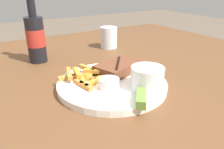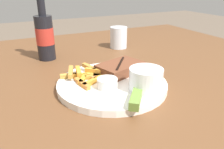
{
  "view_description": "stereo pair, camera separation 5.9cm",
  "coord_description": "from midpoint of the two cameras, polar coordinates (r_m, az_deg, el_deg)",
  "views": [
    {
      "loc": [
        -0.29,
        -0.46,
        1.02
      ],
      "look_at": [
        0.0,
        0.0,
        0.79
      ],
      "focal_mm": 35.0,
      "sensor_mm": 36.0,
      "label": 1
    },
    {
      "loc": [
        -0.24,
        -0.49,
        1.02
      ],
      "look_at": [
        0.0,
        0.0,
        0.79
      ],
      "focal_mm": 35.0,
      "sensor_mm": 36.0,
      "label": 2
    }
  ],
  "objects": [
    {
      "name": "steak_portion",
      "position": [
        0.65,
        -1.05,
        1.73
      ],
      "size": [
        0.15,
        0.12,
        0.03
      ],
      "color": "brown",
      "rests_on": "dinner_plate"
    },
    {
      "name": "dining_table",
      "position": [
        0.64,
        -2.69,
        -8.18
      ],
      "size": [
        1.53,
        1.4,
        0.75
      ],
      "color": "brown",
      "rests_on": "ground_plane"
    },
    {
      "name": "drinking_glass",
      "position": [
        0.97,
        -2.64,
        9.63
      ],
      "size": [
        0.07,
        0.07,
        0.09
      ],
      "color": "silver",
      "rests_on": "dining_table"
    },
    {
      "name": "pickle_spear",
      "position": [
        0.51,
        4.66,
        -5.77
      ],
      "size": [
        0.07,
        0.08,
        0.02
      ],
      "color": "olive",
      "rests_on": "dinner_plate"
    },
    {
      "name": "coleslaw_cup",
      "position": [
        0.55,
        6.21,
        -0.59
      ],
      "size": [
        0.08,
        0.08,
        0.06
      ],
      "color": "white",
      "rests_on": "dinner_plate"
    },
    {
      "name": "beer_bottle",
      "position": [
        0.83,
        -21.33,
        9.16
      ],
      "size": [
        0.06,
        0.06,
        0.26
      ],
      "color": "black",
      "rests_on": "dining_table"
    },
    {
      "name": "dinner_plate",
      "position": [
        0.61,
        -2.81,
        -2.58
      ],
      "size": [
        0.3,
        0.3,
        0.02
      ],
      "color": "white",
      "rests_on": "dining_table"
    },
    {
      "name": "fries_pile",
      "position": [
        0.62,
        -9.62,
        -0.47
      ],
      "size": [
        0.14,
        0.14,
        0.02
      ],
      "color": "orange",
      "rests_on": "dinner_plate"
    },
    {
      "name": "fork_utensil",
      "position": [
        0.6,
        -10.41,
        -2.21
      ],
      "size": [
        0.13,
        0.06,
        0.0
      ],
      "rotation": [
        0.0,
        0.0,
        5.91
      ],
      "color": "#B7B7BC",
      "rests_on": "dinner_plate"
    },
    {
      "name": "dipping_sauce_cup",
      "position": [
        0.56,
        -3.82,
        -2.28
      ],
      "size": [
        0.05,
        0.05,
        0.03
      ],
      "color": "silver",
      "rests_on": "dinner_plate"
    }
  ]
}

